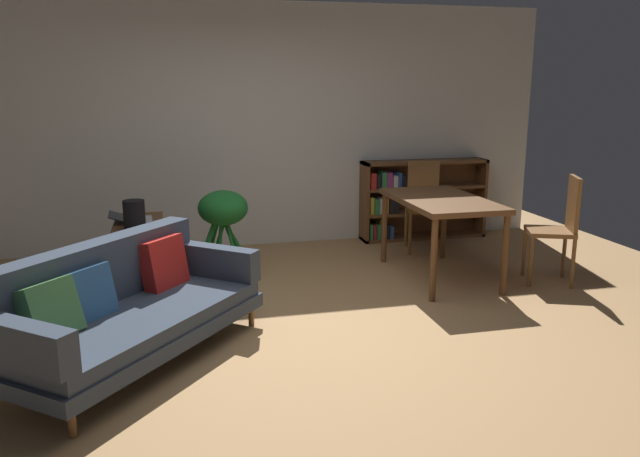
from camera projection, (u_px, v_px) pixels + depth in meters
ground_plane at (308, 329)px, 4.74m from camera, size 8.16×8.16×0.00m
back_wall_panel at (255, 127)px, 6.99m from camera, size 6.80×0.10×2.70m
fabric_couch at (122, 306)px, 4.16m from camera, size 1.86×1.99×0.78m
media_console at (140, 255)px, 5.71m from camera, size 0.43×1.01×0.58m
open_laptop at (133, 219)px, 5.71m from camera, size 0.40×0.35×0.09m
desk_speaker at (134, 215)px, 5.35m from camera, size 0.18×0.18×0.26m
potted_floor_plant at (223, 218)px, 5.86m from camera, size 0.50×0.55×0.85m
dining_table at (441, 207)px, 5.85m from camera, size 0.77×1.35×0.78m
dining_chair_near at (559, 224)px, 5.73m from camera, size 0.52×0.51×1.00m
dining_chair_far at (424, 201)px, 6.91m from camera, size 0.48×0.49×0.98m
bookshelf at (414, 199)px, 7.45m from camera, size 1.52×0.30×0.94m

